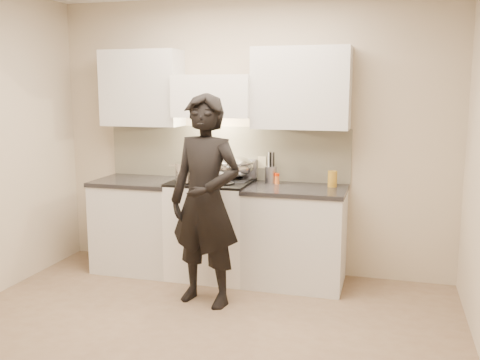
% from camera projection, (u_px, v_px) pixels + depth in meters
% --- Properties ---
extents(ground_plane, '(4.00, 4.00, 0.00)m').
position_uv_depth(ground_plane, '(188.00, 343.00, 3.88)').
color(ground_plane, '#856F57').
extents(room_shell, '(4.04, 3.54, 2.70)m').
position_uv_depth(room_shell, '(196.00, 119.00, 3.98)').
color(room_shell, '#C0B199').
rests_on(room_shell, ground).
extents(stove, '(0.76, 0.65, 0.96)m').
position_uv_depth(stove, '(212.00, 228.00, 5.23)').
color(stove, white).
rests_on(stove, ground).
extents(counter_right, '(0.92, 0.67, 0.92)m').
position_uv_depth(counter_right, '(296.00, 235.00, 5.01)').
color(counter_right, silver).
rests_on(counter_right, ground).
extents(counter_left, '(0.82, 0.67, 0.92)m').
position_uv_depth(counter_left, '(139.00, 224.00, 5.44)').
color(counter_left, silver).
rests_on(counter_left, ground).
extents(wok, '(0.41, 0.50, 0.33)m').
position_uv_depth(wok, '(234.00, 167.00, 5.22)').
color(wok, silver).
rests_on(wok, stove).
extents(stock_pot, '(0.36, 0.32, 0.17)m').
position_uv_depth(stock_pot, '(189.00, 172.00, 5.04)').
color(stock_pot, silver).
rests_on(stock_pot, stove).
extents(utensil_crock, '(0.11, 0.11, 0.30)m').
position_uv_depth(utensil_crock, '(271.00, 173.00, 5.16)').
color(utensil_crock, '#A1A0AE').
rests_on(utensil_crock, counter_right).
extents(spice_jar, '(0.05, 0.05, 0.10)m').
position_uv_depth(spice_jar, '(277.00, 179.00, 5.11)').
color(spice_jar, orange).
rests_on(spice_jar, counter_right).
extents(oil_glass, '(0.09, 0.09, 0.15)m').
position_uv_depth(oil_glass, '(332.00, 179.00, 4.95)').
color(oil_glass, '#A97C22').
rests_on(oil_glass, counter_right).
extents(person, '(0.73, 0.55, 1.79)m').
position_uv_depth(person, '(205.00, 201.00, 4.47)').
color(person, black).
rests_on(person, ground).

